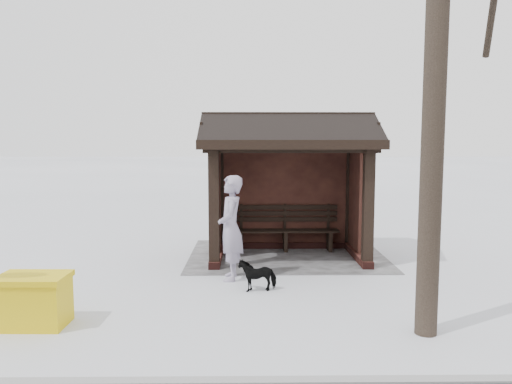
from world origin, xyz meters
TOP-DOWN VIEW (x-y plane):
  - ground at (0.00, 0.00)m, footprint 120.00×120.00m
  - kerb at (0.00, 5.50)m, footprint 120.00×0.15m
  - trampled_patch at (0.00, -0.20)m, footprint 4.20×3.20m
  - bus_shelter at (0.00, -0.16)m, footprint 3.60×2.40m
  - pedestrian at (1.15, 1.62)m, footprint 0.47×0.70m
  - dog at (0.68, 2.27)m, footprint 0.67×0.40m
  - grit_bin at (3.74, 3.87)m, footprint 0.94×0.65m

SIDE VIEW (x-z plane):
  - ground at x=0.00m, z-range 0.00..0.00m
  - trampled_patch at x=0.00m, z-range 0.00..0.02m
  - kerb at x=0.00m, z-range -0.02..0.04m
  - dog at x=0.68m, z-range 0.00..0.52m
  - grit_bin at x=3.74m, z-range 0.00..0.71m
  - pedestrian at x=1.15m, z-range 0.00..1.89m
  - bus_shelter at x=0.00m, z-range 0.62..3.71m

